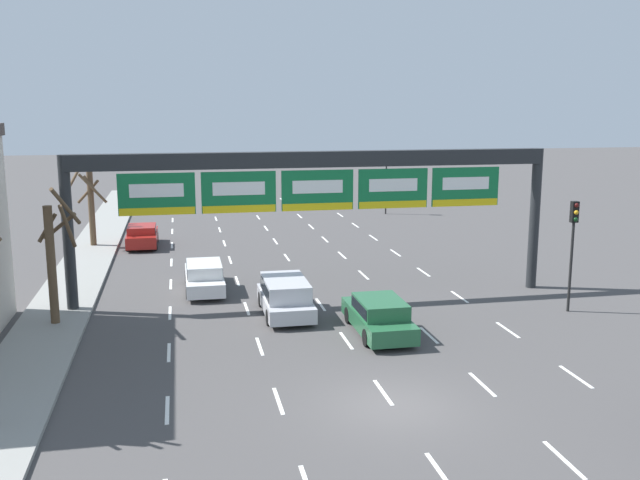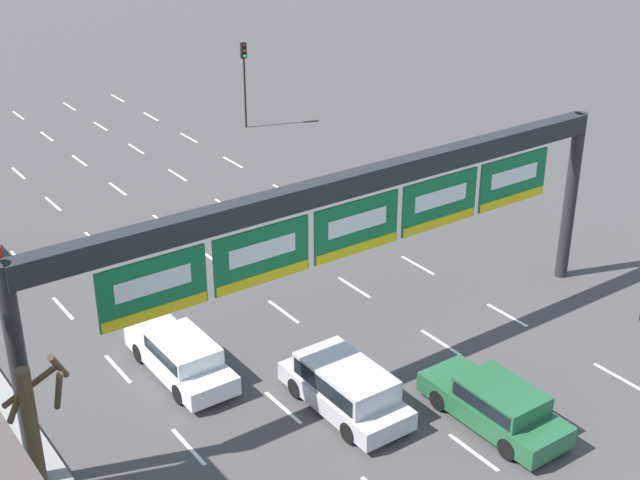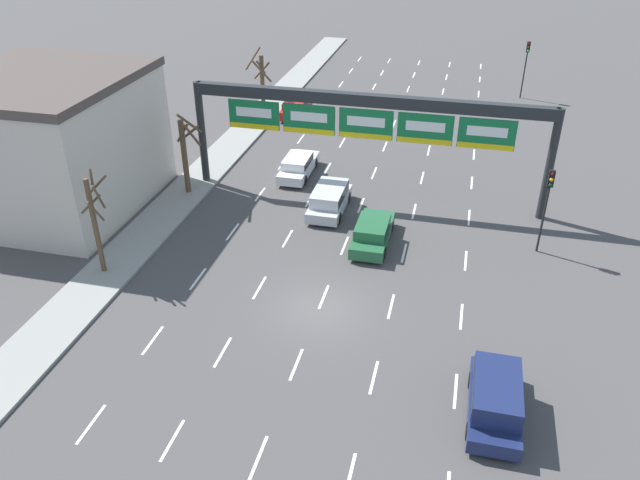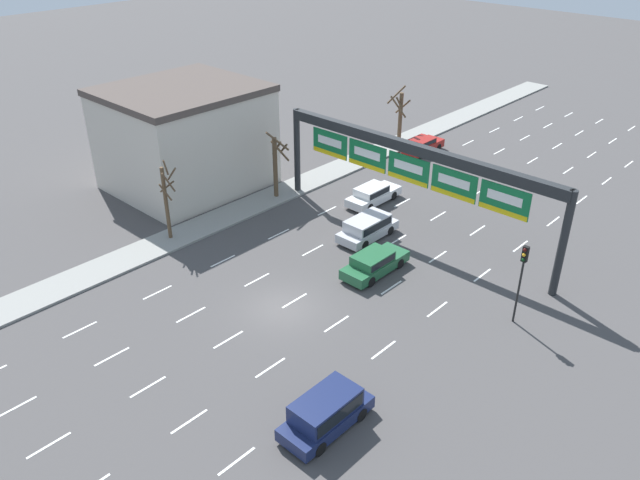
# 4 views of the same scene
# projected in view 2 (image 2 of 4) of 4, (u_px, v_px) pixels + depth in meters

# --- Properties ---
(lane_dashes) EXTENTS (13.32, 67.00, 0.01)m
(lane_dashes) POSITION_uv_depth(u_px,v_px,m) (323.00, 341.00, 31.25)
(lane_dashes) COLOR white
(lane_dashes) RESTS_ON ground_plane
(sign_gantry) EXTENTS (21.88, 0.70, 6.76)m
(sign_gantry) POSITION_uv_depth(u_px,v_px,m) (352.00, 210.00, 27.76)
(sign_gantry) COLOR #232628
(sign_gantry) RESTS_ON ground_plane
(car_green) EXTENTS (1.88, 4.83, 1.44)m
(car_green) POSITION_uv_depth(u_px,v_px,m) (496.00, 403.00, 26.58)
(car_green) COLOR #235B38
(car_green) RESTS_ON ground_plane
(suv_silver) EXTENTS (1.96, 4.64, 1.55)m
(suv_silver) POSITION_uv_depth(u_px,v_px,m) (345.00, 385.00, 27.26)
(suv_silver) COLOR #B7B7BC
(suv_silver) RESTS_ON ground_plane
(car_white) EXTENTS (1.79, 4.87, 1.41)m
(car_white) POSITION_uv_depth(u_px,v_px,m) (181.00, 355.00, 29.00)
(car_white) COLOR silver
(car_white) RESTS_ON ground_plane
(traffic_light_near_gantry) EXTENTS (0.30, 0.35, 5.05)m
(traffic_light_near_gantry) POSITION_uv_depth(u_px,v_px,m) (244.00, 68.00, 51.56)
(traffic_light_near_gantry) COLOR black
(traffic_light_near_gantry) RESTS_ON ground_plane
(tree_bare_third) EXTENTS (1.74, 2.26, 5.61)m
(tree_bare_third) POSITION_uv_depth(u_px,v_px,m) (38.00, 435.00, 21.69)
(tree_bare_third) COLOR brown
(tree_bare_third) RESTS_ON sidewalk_left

